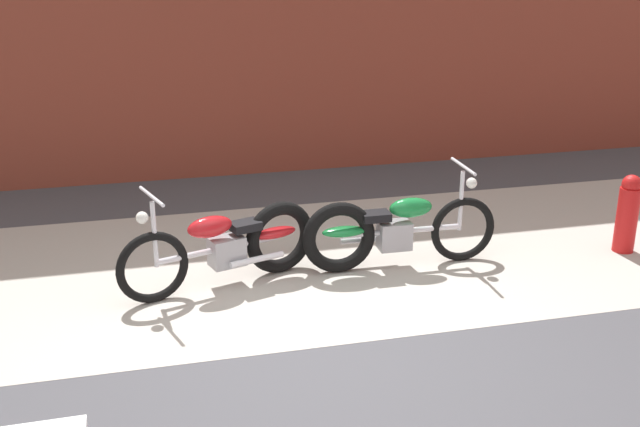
% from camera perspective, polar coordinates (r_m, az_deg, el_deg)
% --- Properties ---
extents(ground_plane, '(80.00, 80.00, 0.00)m').
position_cam_1_polar(ground_plane, '(6.40, 0.19, -9.80)').
color(ground_plane, '#47474C').
extents(sidewalk_slab, '(36.00, 3.50, 0.01)m').
position_cam_1_polar(sidewalk_slab, '(7.93, -2.86, -3.69)').
color(sidewalk_slab, '#B2ADA3').
rests_on(sidewalk_slab, ground).
extents(motorcycle_red, '(1.94, 0.83, 1.03)m').
position_cam_1_polar(motorcycle_red, '(7.40, -6.32, -2.25)').
color(motorcycle_red, black).
rests_on(motorcycle_red, ground).
extents(motorcycle_green, '(2.01, 0.58, 1.03)m').
position_cam_1_polar(motorcycle_green, '(7.72, 4.94, -1.25)').
color(motorcycle_green, black).
rests_on(motorcycle_green, ground).
extents(fire_hydrant, '(0.22, 0.22, 0.84)m').
position_cam_1_polar(fire_hydrant, '(8.70, 21.65, 0.03)').
color(fire_hydrant, red).
rests_on(fire_hydrant, ground).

